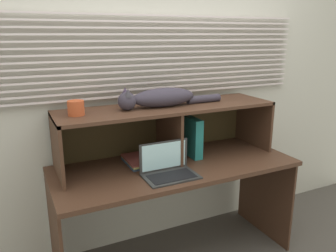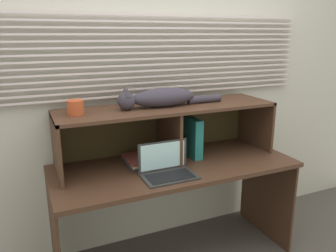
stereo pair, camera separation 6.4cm
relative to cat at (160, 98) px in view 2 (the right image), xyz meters
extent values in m
cube|color=beige|center=(0.06, 0.26, 0.06)|extent=(4.40, 0.04, 2.50)
cube|color=silver|center=(0.06, 0.21, -0.01)|extent=(2.46, 0.02, 0.01)
cube|color=silver|center=(0.06, 0.21, 0.03)|extent=(2.46, 0.02, 0.01)
cube|color=silver|center=(0.06, 0.21, 0.08)|extent=(2.46, 0.02, 0.01)
cube|color=silver|center=(0.06, 0.21, 0.12)|extent=(2.46, 0.02, 0.01)
cube|color=silver|center=(0.06, 0.21, 0.16)|extent=(2.46, 0.02, 0.01)
cube|color=silver|center=(0.06, 0.21, 0.20)|extent=(2.46, 0.02, 0.01)
cube|color=silver|center=(0.06, 0.21, 0.24)|extent=(2.46, 0.02, 0.01)
cube|color=silver|center=(0.06, 0.21, 0.29)|extent=(2.46, 0.02, 0.01)
cube|color=silver|center=(0.06, 0.21, 0.33)|extent=(2.46, 0.02, 0.01)
cube|color=silver|center=(0.06, 0.21, 0.37)|extent=(2.46, 0.02, 0.01)
cube|color=silver|center=(0.06, 0.21, 0.41)|extent=(2.46, 0.02, 0.01)
cube|color=silver|center=(0.06, 0.21, 0.45)|extent=(2.46, 0.02, 0.01)
cube|color=silver|center=(0.06, 0.21, 0.50)|extent=(2.46, 0.02, 0.01)
cube|color=silver|center=(0.06, 0.21, 0.54)|extent=(2.46, 0.02, 0.01)
cube|color=#462B1D|center=(0.06, -0.12, -0.46)|extent=(1.65, 0.68, 0.03)
cube|color=#462B1D|center=(-0.76, -0.12, -0.83)|extent=(0.02, 0.61, 0.71)
cube|color=#462B1D|center=(0.87, -0.12, -0.83)|extent=(0.02, 0.61, 0.71)
cube|color=#462B1D|center=(0.06, 0.00, -0.07)|extent=(1.52, 0.43, 0.02)
cube|color=#462B1D|center=(-0.69, 0.00, -0.25)|extent=(0.02, 0.43, 0.38)
cube|color=#462B1D|center=(0.81, 0.00, -0.25)|extent=(0.02, 0.43, 0.38)
cube|color=#462B1D|center=(0.06, 0.00, -0.26)|extent=(0.02, 0.40, 0.36)
cube|color=#3E3019|center=(0.06, 0.21, -0.25)|extent=(1.52, 0.01, 0.38)
ellipsoid|color=#36313E|center=(0.02, 0.00, 0.00)|extent=(0.45, 0.15, 0.13)
sphere|color=#36313E|center=(-0.24, 0.00, 0.00)|extent=(0.12, 0.12, 0.12)
cone|color=#36333B|center=(-0.24, -0.03, 0.06)|extent=(0.05, 0.05, 0.05)
cone|color=#392E42|center=(-0.24, 0.03, 0.06)|extent=(0.05, 0.05, 0.05)
cylinder|color=#36313E|center=(0.34, 0.00, -0.04)|extent=(0.26, 0.05, 0.05)
cube|color=#2D2D2D|center=(-0.07, -0.30, -0.44)|extent=(0.33, 0.22, 0.01)
cube|color=#2D2D2D|center=(-0.07, -0.19, -0.34)|extent=(0.33, 0.01, 0.19)
cube|color=#B2E0EA|center=(-0.07, -0.20, -0.34)|extent=(0.30, 0.00, 0.17)
cube|color=black|center=(-0.07, -0.31, -0.43)|extent=(0.28, 0.15, 0.00)
cube|color=#1F7473|center=(0.24, 0.00, -0.30)|extent=(0.06, 0.25, 0.28)
cube|color=#385478|center=(-0.18, 0.01, -0.44)|extent=(0.15, 0.25, 0.02)
cube|color=tan|center=(-0.18, -0.01, -0.42)|extent=(0.15, 0.25, 0.01)
cube|color=brown|center=(-0.18, 0.00, -0.41)|extent=(0.15, 0.25, 0.01)
cylinder|color=#B44825|center=(-0.56, 0.00, -0.02)|extent=(0.10, 0.10, 0.09)
camera|label=1|loc=(-0.91, -2.02, 0.42)|focal=35.76mm
camera|label=2|loc=(-0.85, -2.05, 0.42)|focal=35.76mm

